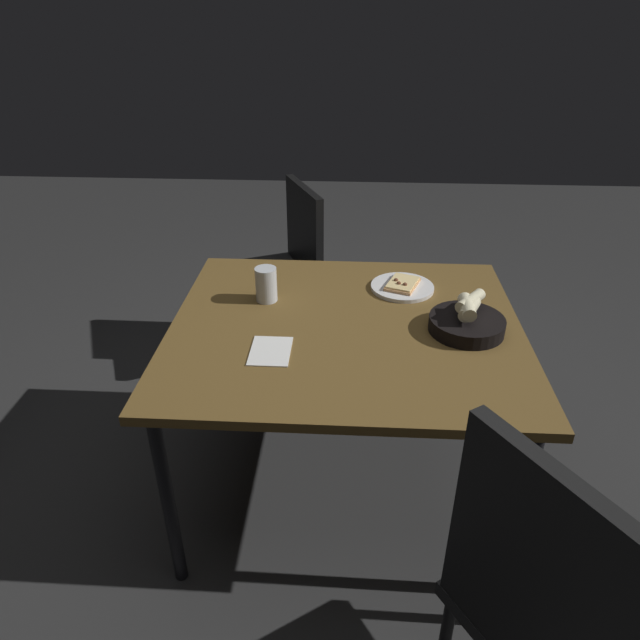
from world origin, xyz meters
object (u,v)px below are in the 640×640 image
(chair_near, at_px, (561,611))
(dining_table, at_px, (345,339))
(chair_far, at_px, (281,263))
(pizza_plate, at_px, (402,286))
(beer_glass, at_px, (266,286))
(bread_basket, at_px, (467,321))

(chair_near, bearing_deg, dining_table, 28.13)
(dining_table, bearing_deg, chair_far, 19.56)
(pizza_plate, bearing_deg, chair_far, 38.93)
(chair_far, bearing_deg, beer_glass, -176.53)
(dining_table, relative_size, beer_glass, 9.38)
(beer_glass, bearing_deg, dining_table, -118.81)
(pizza_plate, xyz_separation_m, bread_basket, (-0.28, -0.18, 0.02))
(dining_table, height_order, chair_near, chair_near)
(beer_glass, distance_m, chair_near, 1.26)
(pizza_plate, relative_size, beer_glass, 1.88)
(chair_far, bearing_deg, pizza_plate, -141.07)
(pizza_plate, height_order, chair_near, chair_near)
(bread_basket, relative_size, chair_near, 0.25)
(pizza_plate, xyz_separation_m, chair_near, (-1.12, -0.26, -0.17))
(bread_basket, xyz_separation_m, beer_glass, (0.17, 0.66, 0.02))
(dining_table, xyz_separation_m, chair_near, (-0.85, -0.46, -0.11))
(dining_table, height_order, chair_far, chair_far)
(chair_near, bearing_deg, bread_basket, 5.17)
(dining_table, xyz_separation_m, pizza_plate, (0.26, -0.20, 0.07))
(dining_table, relative_size, chair_far, 1.31)
(dining_table, relative_size, bread_basket, 4.77)
(pizza_plate, distance_m, chair_far, 0.86)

